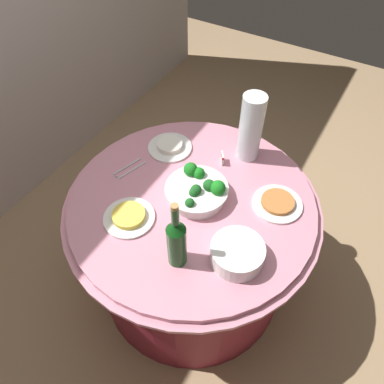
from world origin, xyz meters
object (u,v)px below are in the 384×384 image
(broccoli_bowl, at_px, (198,190))
(food_plate_fried_egg, at_px, (129,217))
(wine_bottle, at_px, (177,241))
(decorative_fruit_vase, at_px, (250,131))
(food_plate_rice, at_px, (170,146))
(plate_stack, at_px, (237,253))
(serving_tongs, at_px, (129,169))
(label_placard_front, at_px, (222,158))
(food_plate_peanuts, at_px, (277,203))

(broccoli_bowl, relative_size, food_plate_fried_egg, 1.27)
(wine_bottle, height_order, decorative_fruit_vase, decorative_fruit_vase)
(food_plate_rice, height_order, food_plate_fried_egg, food_plate_rice)
(broccoli_bowl, xyz_separation_m, plate_stack, (-0.20, -0.29, -0.00))
(decorative_fruit_vase, bearing_deg, serving_tongs, 130.63)
(label_placard_front, bearing_deg, food_plate_fried_egg, 160.12)
(plate_stack, distance_m, decorative_fruit_vase, 0.61)
(food_plate_peanuts, bearing_deg, decorative_fruit_vase, 48.41)
(decorative_fruit_vase, bearing_deg, label_placard_front, 143.45)
(wine_bottle, bearing_deg, food_plate_fried_egg, 77.36)
(food_plate_rice, bearing_deg, decorative_fruit_vase, -66.45)
(food_plate_peanuts, xyz_separation_m, label_placard_front, (0.11, 0.33, 0.02))
(serving_tongs, relative_size, label_placard_front, 3.02)
(wine_bottle, xyz_separation_m, serving_tongs, (0.30, 0.46, -0.12))
(serving_tongs, bearing_deg, food_plate_fried_egg, -142.35)
(broccoli_bowl, height_order, label_placard_front, broccoli_bowl)
(broccoli_bowl, bearing_deg, label_placard_front, 1.54)
(plate_stack, bearing_deg, wine_bottle, 121.07)
(broccoli_bowl, relative_size, food_plate_peanuts, 1.27)
(plate_stack, distance_m, serving_tongs, 0.68)
(food_plate_fried_egg, bearing_deg, serving_tongs, 37.65)
(plate_stack, xyz_separation_m, decorative_fruit_vase, (0.56, 0.22, 0.11))
(decorative_fruit_vase, distance_m, food_plate_fried_egg, 0.68)
(serving_tongs, distance_m, label_placard_front, 0.45)
(wine_bottle, bearing_deg, serving_tongs, 57.35)
(food_plate_fried_egg, bearing_deg, wine_bottle, -102.64)
(food_plate_rice, bearing_deg, broccoli_bowl, -125.96)
(food_plate_rice, xyz_separation_m, label_placard_front, (0.04, -0.27, 0.02))
(plate_stack, distance_m, food_plate_fried_egg, 0.48)
(broccoli_bowl, height_order, food_plate_rice, broccoli_bowl)
(food_plate_fried_egg, bearing_deg, label_placard_front, -19.88)
(wine_bottle, bearing_deg, broccoli_bowl, 16.37)
(wine_bottle, distance_m, food_plate_rice, 0.65)
(serving_tongs, xyz_separation_m, food_plate_peanuts, (0.16, -0.69, 0.01))
(broccoli_bowl, relative_size, plate_stack, 1.33)
(wine_bottle, height_order, food_plate_peanuts, wine_bottle)
(broccoli_bowl, relative_size, food_plate_rice, 1.27)
(broccoli_bowl, distance_m, decorative_fruit_vase, 0.38)
(plate_stack, relative_size, food_plate_fried_egg, 0.95)
(broccoli_bowl, distance_m, serving_tongs, 0.37)
(plate_stack, bearing_deg, food_plate_rice, 54.64)
(food_plate_rice, bearing_deg, plate_stack, -125.36)
(plate_stack, relative_size, food_plate_rice, 0.95)
(wine_bottle, distance_m, label_placard_front, 0.58)
(label_placard_front, bearing_deg, food_plate_peanuts, -108.69)
(serving_tongs, xyz_separation_m, food_plate_rice, (0.23, -0.09, 0.01))
(wine_bottle, height_order, food_plate_fried_egg, wine_bottle)
(decorative_fruit_vase, xyz_separation_m, food_plate_rice, (-0.15, 0.35, -0.14))
(decorative_fruit_vase, relative_size, food_plate_fried_egg, 1.55)
(broccoli_bowl, distance_m, label_placard_front, 0.25)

